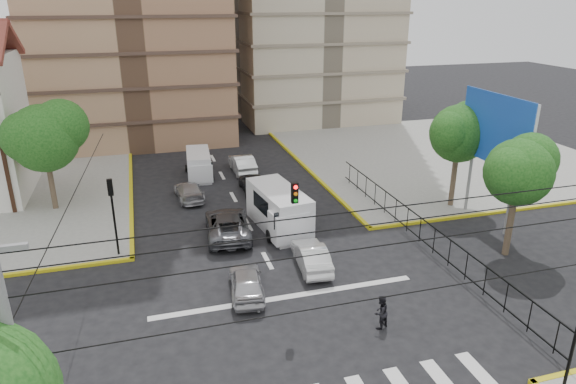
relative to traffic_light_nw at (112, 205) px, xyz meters
name	(u,v)px	position (x,y,z in m)	size (l,w,h in m)	color
ground	(294,311)	(7.80, -7.80, -3.11)	(160.00, 160.00, 0.00)	black
sidewalk_ne	(440,155)	(27.80, 12.20, -3.04)	(26.00, 26.00, 0.15)	gray
stop_line	(287,297)	(7.80, -6.60, -3.11)	(13.00, 0.40, 0.01)	silver
park_fence	(419,244)	(16.80, -3.30, -3.11)	(0.10, 22.50, 1.66)	black
billboard	(496,131)	(22.25, -1.80, 2.89)	(0.36, 6.20, 8.10)	slate
tree_park_a	(520,169)	(20.88, -5.79, 1.90)	(4.41, 3.60, 6.83)	#473828
tree_park_c	(460,131)	(21.89, 1.21, 2.22)	(4.65, 3.80, 7.25)	#473828
tree_tudor	(45,135)	(-4.10, 8.21, 2.11)	(5.39, 4.40, 7.43)	#473828
traffic_light_nw	(112,205)	(0.00, 0.00, 0.00)	(0.28, 0.22, 4.40)	black
traffic_light_hanging	(310,208)	(7.80, -9.84, 2.79)	(18.00, 9.12, 0.92)	black
van_right_lane	(280,211)	(9.54, 0.86, -1.86)	(2.97, 5.96, 2.57)	silver
van_left_lane	(199,165)	(6.01, 12.27, -2.12)	(2.15, 4.67, 2.04)	silver
car_silver_front_left	(246,282)	(6.01, -5.79, -2.44)	(1.58, 3.93, 1.34)	#B9B8BD
car_white_front_right	(311,256)	(9.86, -4.16, -2.44)	(1.42, 4.08, 1.35)	white
car_grey_mid_left	(228,224)	(6.29, 0.93, -2.35)	(2.51, 5.45, 1.51)	#53545A
car_silver_rear_left	(189,191)	(4.70, 7.70, -2.50)	(1.71, 4.20, 1.22)	#ACABB0
car_darkgrey_mid_right	(254,183)	(9.45, 7.70, -2.38)	(1.73, 4.30, 1.46)	#262628
car_white_rear_right	(242,163)	(9.57, 12.61, -2.36)	(1.58, 4.54, 1.49)	silver
pedestrian_crosswalk	(381,312)	(11.01, -10.07, -2.33)	(0.76, 0.59, 1.56)	black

